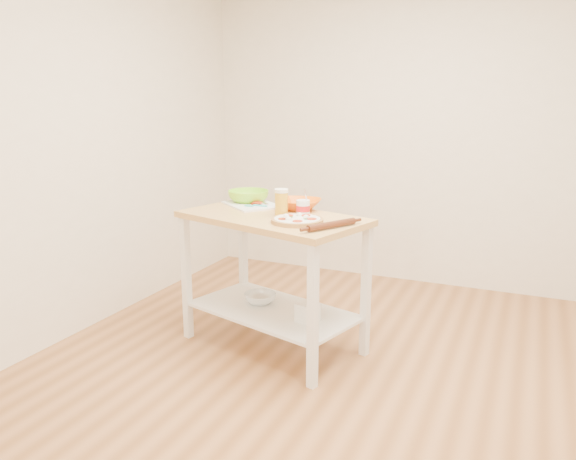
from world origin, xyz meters
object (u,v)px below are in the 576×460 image
at_px(beer_pint, 281,202).
at_px(cutting_board, 253,204).
at_px(shelf_bin, 308,312).
at_px(knife, 255,200).
at_px(prep_island, 273,253).
at_px(spatula, 255,206).
at_px(pizza, 297,220).
at_px(rolling_pin, 332,225).
at_px(orange_bowl, 299,204).
at_px(shelf_glass_bowl, 260,298).
at_px(yogurt_tub, 303,208).
at_px(green_bowl, 248,197).

bearing_deg(beer_pint, cutting_board, 144.14).
xyz_separation_m(cutting_board, shelf_bin, (0.56, -0.34, -0.59)).
height_order(knife, beer_pint, beer_pint).
bearing_deg(prep_island, cutting_board, 138.19).
bearing_deg(shelf_bin, spatula, 151.79).
bearing_deg(shelf_bin, prep_island, 160.72).
distance_m(prep_island, pizza, 0.38).
height_order(prep_island, rolling_pin, rolling_pin).
height_order(spatula, orange_bowl, orange_bowl).
height_order(shelf_glass_bowl, shelf_bin, shelf_bin).
bearing_deg(prep_island, yogurt_tub, 14.12).
distance_m(green_bowl, shelf_glass_bowl, 0.73).
relative_size(cutting_board, orange_bowl, 1.75).
xyz_separation_m(green_bowl, yogurt_tub, (0.53, -0.27, 0.01)).
bearing_deg(spatula, beer_pint, -33.60).
bearing_deg(spatula, shelf_bin, -30.49).
height_order(cutting_board, yogurt_tub, yogurt_tub).
xyz_separation_m(cutting_board, rolling_pin, (0.74, -0.44, 0.01)).
xyz_separation_m(cutting_board, shelf_glass_bowl, (0.14, -0.17, -0.61)).
distance_m(knife, rolling_pin, 0.95).
height_order(green_bowl, yogurt_tub, yogurt_tub).
relative_size(spatula, rolling_pin, 0.43).
xyz_separation_m(knife, yogurt_tub, (0.50, -0.30, 0.04)).
relative_size(prep_island, yogurt_tub, 7.05).
relative_size(pizza, cutting_board, 0.63).
bearing_deg(knife, yogurt_tub, 3.88).
bearing_deg(yogurt_tub, cutting_board, 157.34).
relative_size(spatula, orange_bowl, 0.52).
distance_m(pizza, yogurt_tub, 0.19).
xyz_separation_m(knife, shelf_bin, (0.60, -0.45, -0.60)).
bearing_deg(knife, shelf_bin, -2.08).
bearing_deg(pizza, shelf_glass_bowl, 150.95).
relative_size(pizza, shelf_glass_bowl, 1.44).
distance_m(knife, shelf_glass_bowl, 0.71).
height_order(yogurt_tub, shelf_glass_bowl, yogurt_tub).
height_order(yogurt_tub, rolling_pin, yogurt_tub).
distance_m(knife, beer_pint, 0.51).
distance_m(shelf_glass_bowl, shelf_bin, 0.45).
distance_m(prep_island, orange_bowl, 0.38).
distance_m(prep_island, knife, 0.54).
bearing_deg(cutting_board, rolling_pin, 6.91).
bearing_deg(knife, rolling_pin, -0.04).
relative_size(prep_island, beer_pint, 7.54).
bearing_deg(rolling_pin, yogurt_tub, 138.92).
height_order(orange_bowl, yogurt_tub, yogurt_tub).
relative_size(spatula, beer_pint, 0.86).
bearing_deg(prep_island, pizza, -30.02).
xyz_separation_m(prep_island, pizza, (0.23, -0.13, 0.27)).
xyz_separation_m(green_bowl, shelf_glass_bowl, (0.21, -0.25, -0.65)).
height_order(green_bowl, shelf_bin, green_bowl).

